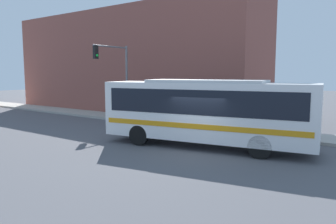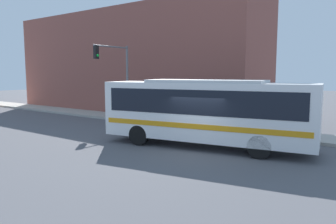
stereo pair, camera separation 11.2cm
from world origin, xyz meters
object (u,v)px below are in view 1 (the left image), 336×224
traffic_light_pole (116,69)px  city_bus (206,109)px  fire_hydrant (176,118)px  parking_meter (124,106)px

traffic_light_pole → city_bus: bearing=-109.7°
fire_hydrant → parking_meter: size_ratio=0.53×
traffic_light_pole → parking_meter: (0.96, 0.21, -2.78)m
city_bus → parking_meter: 10.51m
city_bus → parking_meter: (4.29, 9.56, -0.79)m
city_bus → parking_meter: bearing=55.7°
parking_meter → fire_hydrant: bearing=-90.0°
fire_hydrant → traffic_light_pole: traffic_light_pole is taller
city_bus → fire_hydrant: city_bus is taller
fire_hydrant → traffic_light_pole: (-0.96, 4.59, 3.35)m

